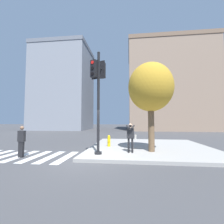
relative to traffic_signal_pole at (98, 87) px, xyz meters
The scene contains 10 objects.
ground_plane 3.85m from the traffic_signal_pole, 127.04° to the right, with size 160.00×160.00×0.00m, color #424244.
sidewalk_corner 5.59m from the traffic_signal_pole, 43.57° to the left, with size 8.00×8.00×0.17m.
crosswalk_stripes 5.67m from the traffic_signal_pole, behind, with size 5.57×2.77×0.01m.
traffic_signal_pole is the anchor object (origin of this frame).
person_photographer 3.23m from the traffic_signal_pole, 20.42° to the left, with size 0.58×0.54×1.61m.
pedestrian_distant 4.99m from the traffic_signal_pole, behind, with size 0.34×0.20×1.65m.
street_tree 3.10m from the traffic_signal_pole, 19.38° to the left, with size 2.62×2.62×5.19m.
fire_hydrant 4.05m from the traffic_signal_pole, 84.00° to the left, with size 0.21×0.27×0.77m.
building_left 28.78m from the traffic_signal_pole, 118.27° to the left, with size 12.02×10.10×18.91m.
building_right 28.90m from the traffic_signal_pole, 68.97° to the left, with size 17.04×12.92×18.58m.
Camera 1 is at (2.10, -7.28, 1.91)m, focal length 24.00 mm.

